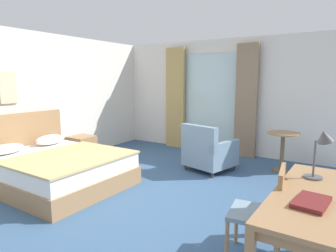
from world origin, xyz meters
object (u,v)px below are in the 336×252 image
(writing_desk, at_px, (316,204))
(closed_book, at_px, (311,202))
(armchair_by_window, at_px, (208,152))
(round_cafe_table, at_px, (283,143))
(desk_lamp, at_px, (322,144))
(desk_chair, at_px, (265,209))
(nightstand, at_px, (82,147))
(bed, at_px, (54,167))
(framed_picture, at_px, (8,88))

(writing_desk, height_order, closed_book, closed_book)
(closed_book, distance_m, armchair_by_window, 3.26)
(armchair_by_window, height_order, round_cafe_table, armchair_by_window)
(writing_desk, distance_m, desk_lamp, 0.60)
(desk_chair, height_order, round_cafe_table, desk_chair)
(writing_desk, height_order, round_cafe_table, writing_desk)
(desk_chair, distance_m, closed_book, 0.59)
(writing_desk, height_order, armchair_by_window, armchair_by_window)
(desk_chair, bearing_deg, closed_book, -40.49)
(writing_desk, relative_size, desk_lamp, 3.38)
(writing_desk, relative_size, closed_book, 4.73)
(nightstand, bearing_deg, desk_lamp, -15.13)
(bed, relative_size, closed_book, 6.32)
(closed_book, relative_size, framed_picture, 0.62)
(nightstand, relative_size, writing_desk, 0.30)
(closed_book, xyz_separation_m, armchair_by_window, (-1.97, 2.56, -0.45))
(writing_desk, bearing_deg, nightstand, 159.93)
(nightstand, relative_size, desk_lamp, 1.01)
(round_cafe_table, distance_m, framed_picture, 4.91)
(nightstand, height_order, armchair_by_window, armchair_by_window)
(desk_lamp, distance_m, closed_book, 0.75)
(desk_lamp, height_order, closed_book, desk_lamp)
(writing_desk, xyz_separation_m, round_cafe_table, (-0.84, 3.00, -0.17))
(writing_desk, bearing_deg, framed_picture, 175.92)
(nightstand, height_order, closed_book, closed_book)
(bed, height_order, round_cafe_table, bed)
(desk_chair, xyz_separation_m, armchair_by_window, (-1.57, 2.22, -0.16))
(writing_desk, relative_size, round_cafe_table, 2.21)
(bed, distance_m, writing_desk, 3.76)
(desk_lamp, xyz_separation_m, round_cafe_table, (-0.81, 2.55, -0.57))
(desk_lamp, bearing_deg, desk_chair, -137.69)
(nightstand, xyz_separation_m, closed_book, (4.59, -1.93, 0.56))
(writing_desk, distance_m, closed_book, 0.27)
(bed, height_order, writing_desk, bed)
(nightstand, xyz_separation_m, desk_chair, (4.19, -1.59, 0.27))
(desk_chair, distance_m, round_cafe_table, 2.94)
(bed, bearing_deg, framed_picture, -179.93)
(bed, height_order, armchair_by_window, bed)
(round_cafe_table, xyz_separation_m, framed_picture, (-4.01, -2.65, 0.99))
(desk_chair, bearing_deg, writing_desk, -13.00)
(desk_lamp, bearing_deg, round_cafe_table, 107.64)
(bed, relative_size, armchair_by_window, 2.28)
(bed, height_order, closed_book, bed)
(desk_lamp, bearing_deg, framed_picture, -178.83)
(desk_chair, bearing_deg, bed, 175.63)
(writing_desk, relative_size, armchair_by_window, 1.71)
(desk_lamp, bearing_deg, bed, -178.50)
(bed, xyz_separation_m, desk_chair, (3.31, -0.25, 0.22))
(bed, relative_size, framed_picture, 3.93)
(round_cafe_table, bearing_deg, desk_lamp, -72.36)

